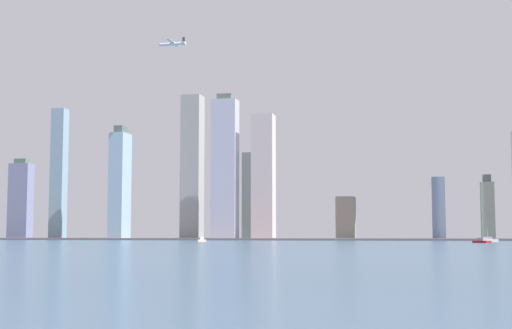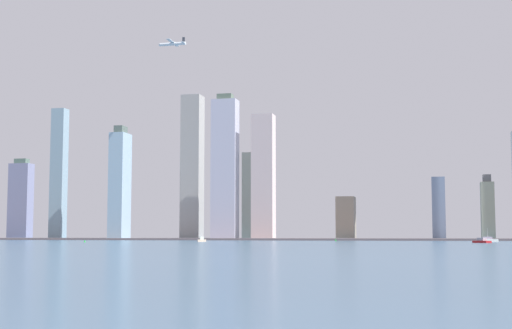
% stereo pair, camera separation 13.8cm
% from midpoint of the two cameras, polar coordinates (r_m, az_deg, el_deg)
% --- Properties ---
extents(ground_plane, '(6000.00, 6000.00, 0.00)m').
position_cam_midpoint_polar(ground_plane, '(358.40, -14.17, -6.17)').
color(ground_plane, '#3C5A75').
extents(waterfront_pier, '(876.20, 64.36, 2.16)m').
position_cam_midpoint_polar(waterfront_pier, '(792.05, 1.38, -5.72)').
color(waterfront_pier, '#675B5E').
rests_on(waterfront_pier, ground).
extents(skyscraper_0, '(15.61, 19.15, 100.07)m').
position_cam_midpoint_polar(skyscraper_0, '(861.57, -0.44, -2.43)').
color(skyscraper_0, slate).
rests_on(skyscraper_0, ground).
extents(skyscraper_1, '(20.04, 25.28, 47.85)m').
position_cam_midpoint_polar(skyscraper_1, '(837.25, 6.88, -4.10)').
color(skyscraper_1, gray).
rests_on(skyscraper_1, ground).
extents(skyscraper_3, '(16.92, 25.91, 127.26)m').
position_cam_midpoint_polar(skyscraper_3, '(846.75, -10.36, -1.55)').
color(skyscraper_3, '#8CAAC0').
rests_on(skyscraper_3, ground).
extents(skyscraper_4, '(22.51, 21.77, 167.98)m').
position_cam_midpoint_polar(skyscraper_4, '(870.22, -4.90, -0.20)').
color(skyscraper_4, '#989693').
rests_on(skyscraper_4, ground).
extents(skyscraper_5, '(23.57, 17.93, 135.79)m').
position_cam_midpoint_polar(skyscraper_5, '(806.53, 0.56, -0.96)').
color(skyscraper_5, beige).
rests_on(skyscraper_5, ground).
extents(skyscraper_6, '(13.82, 22.42, 66.92)m').
position_cam_midpoint_polar(skyscraper_6, '(820.22, 13.76, -3.29)').
color(skyscraper_6, slate).
rests_on(skyscraper_6, ground).
extents(skyscraper_8, '(27.61, 18.94, 160.82)m').
position_cam_midpoint_polar(skyscraper_8, '(820.03, -2.39, -0.30)').
color(skyscraper_8, '#B1B1C7').
rests_on(skyscraper_8, ground).
extents(skyscraper_9, '(13.72, 19.82, 70.04)m').
position_cam_midpoint_polar(skyscraper_9, '(836.93, 17.26, -3.31)').
color(skyscraper_9, '#959D88').
rests_on(skyscraper_9, ground).
extents(skyscraper_10, '(27.41, 16.61, 101.85)m').
position_cam_midpoint_polar(skyscraper_10, '(991.41, -17.53, -2.63)').
color(skyscraper_10, slate).
rests_on(skyscraper_10, ground).
extents(skyscraper_11, '(16.55, 14.33, 156.97)m').
position_cam_midpoint_polar(skyscraper_11, '(924.11, -14.83, -0.69)').
color(skyscraper_11, '#7C98A8').
rests_on(skyscraper_11, ground).
extents(boat_0, '(7.02, 5.38, 7.46)m').
position_cam_midpoint_polar(boat_0, '(619.40, -4.16, -5.77)').
color(boat_0, beige).
rests_on(boat_0, ground).
extents(boat_1, '(12.93, 14.58, 3.73)m').
position_cam_midpoint_polar(boat_1, '(562.46, 16.85, -5.61)').
color(boat_1, '#AA1B1E').
rests_on(boat_1, ground).
extents(boat_2, '(16.89, 6.80, 11.13)m').
position_cam_midpoint_polar(boat_2, '(641.97, 17.25, -5.52)').
color(boat_2, white).
rests_on(boat_2, ground).
extents(channel_buoy_0, '(1.41, 1.41, 1.86)m').
position_cam_midpoint_polar(channel_buoy_0, '(601.40, -12.95, -5.72)').
color(channel_buoy_0, green).
rests_on(channel_buoy_0, ground).
extents(channel_buoy_1, '(1.25, 1.25, 2.55)m').
position_cam_midpoint_polar(channel_buoy_1, '(682.68, 6.10, -5.73)').
color(channel_buoy_1, green).
rests_on(channel_buoy_1, ground).
extents(airplane, '(30.20, 31.84, 8.40)m').
position_cam_midpoint_polar(airplane, '(810.66, -6.42, 9.15)').
color(airplane, silver).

